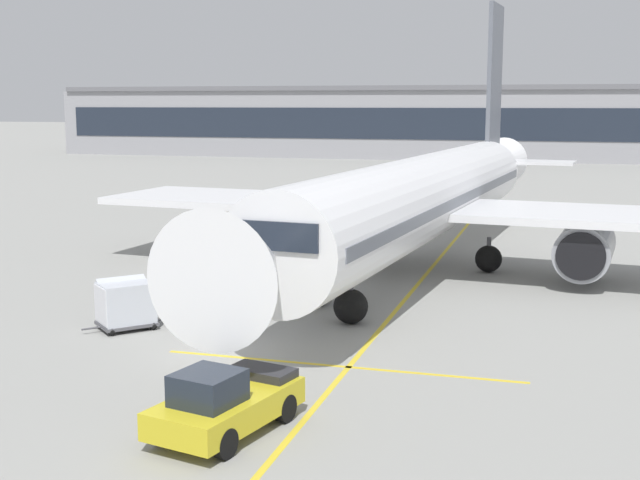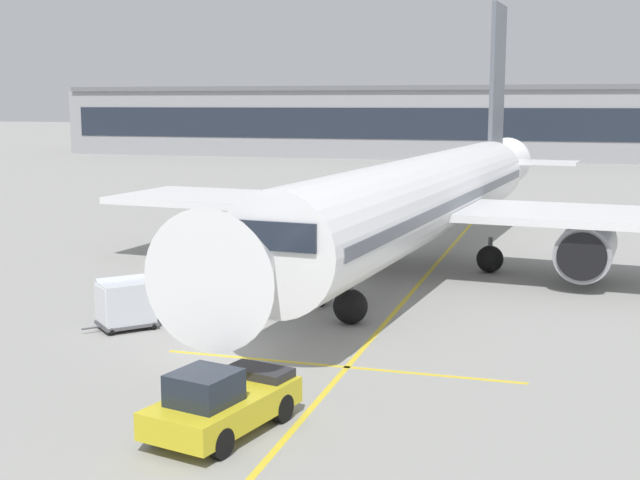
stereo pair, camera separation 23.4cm
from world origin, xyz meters
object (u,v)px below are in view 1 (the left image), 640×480
at_px(safety_cone_nose_mark, 255,266).
at_px(belt_loader, 291,284).
at_px(ground_crew_by_loader, 217,278).
at_px(safety_cone_wingtip, 257,268).
at_px(ground_crew_by_carts, 205,284).
at_px(parked_airplane, 426,198).
at_px(safety_cone_engine_keepout, 231,276).
at_px(ground_crew_marshaller, 305,285).
at_px(baggage_cart_second, 125,303).
at_px(pushback_tug, 225,403).
at_px(baggage_cart_lead, 191,296).

bearing_deg(safety_cone_nose_mark, belt_loader, -58.20).
xyz_separation_m(ground_crew_by_loader, safety_cone_wingtip, (-0.18, 5.44, -0.63)).
relative_size(belt_loader, ground_crew_by_carts, 2.59).
xyz_separation_m(parked_airplane, safety_cone_engine_keepout, (-8.31, -5.36, -3.39)).
height_order(safety_cone_wingtip, safety_cone_nose_mark, safety_cone_wingtip).
relative_size(belt_loader, ground_crew_by_loader, 2.59).
bearing_deg(ground_crew_by_loader, safety_cone_engine_keepout, 102.36).
relative_size(belt_loader, ground_crew_marshaller, 2.59).
distance_m(baggage_cart_second, pushback_tug, 11.39).
bearing_deg(baggage_cart_lead, ground_crew_by_loader, 96.43).
bearing_deg(ground_crew_by_carts, safety_cone_engine_keepout, 99.08).
relative_size(ground_crew_by_loader, safety_cone_wingtip, 2.31).
xyz_separation_m(belt_loader, ground_crew_marshaller, (0.73, -0.27, 0.08)).
bearing_deg(safety_cone_engine_keepout, pushback_tug, -68.44).
bearing_deg(baggage_cart_second, safety_cone_engine_keepout, 85.43).
xyz_separation_m(safety_cone_engine_keepout, safety_cone_wingtip, (0.60, 1.86, 0.03)).
height_order(safety_cone_engine_keepout, safety_cone_nose_mark, safety_cone_engine_keepout).
relative_size(baggage_cart_second, pushback_tug, 0.54).
bearing_deg(belt_loader, ground_crew_marshaller, -20.23).
height_order(baggage_cart_second, pushback_tug, baggage_cart_second).
bearing_deg(safety_cone_engine_keepout, parked_airplane, 32.85).
bearing_deg(ground_crew_by_loader, ground_crew_marshaller, -3.69).
height_order(parked_airplane, ground_crew_by_carts, parked_airplane).
bearing_deg(ground_crew_by_carts, belt_loader, 20.19).
xyz_separation_m(ground_crew_by_loader, ground_crew_by_carts, (-0.02, -1.23, 0.00)).
bearing_deg(safety_cone_nose_mark, safety_cone_wingtip, -64.78).
bearing_deg(belt_loader, baggage_cart_lead, -130.58).
relative_size(parked_airplane, baggage_cart_lead, 17.70).
height_order(ground_crew_by_loader, safety_cone_nose_mark, ground_crew_by_loader).
xyz_separation_m(ground_crew_by_carts, safety_cone_wingtip, (-0.16, 6.66, -0.63)).
relative_size(baggage_cart_lead, pushback_tug, 0.54).
bearing_deg(pushback_tug, safety_cone_wingtip, 108.03).
bearing_deg(belt_loader, parked_airplane, 64.92).
bearing_deg(ground_crew_by_loader, parked_airplane, 49.93).
xyz_separation_m(ground_crew_marshaller, safety_cone_wingtip, (-4.24, 5.70, -0.63)).
bearing_deg(safety_cone_wingtip, ground_crew_by_loader, -88.10).
bearing_deg(safety_cone_wingtip, pushback_tug, -71.97).
height_order(belt_loader, baggage_cart_second, belt_loader).
xyz_separation_m(belt_loader, safety_cone_nose_mark, (-4.00, 6.46, -0.62)).
height_order(baggage_cart_second, safety_cone_engine_keepout, baggage_cart_second).
distance_m(pushback_tug, safety_cone_engine_keepout, 18.63).
bearing_deg(parked_airplane, safety_cone_wingtip, -155.53).
xyz_separation_m(ground_crew_by_loader, ground_crew_marshaller, (4.06, -0.26, 0.00)).
height_order(pushback_tug, safety_cone_nose_mark, pushback_tug).
relative_size(ground_crew_by_loader, ground_crew_by_carts, 1.00).
bearing_deg(baggage_cart_lead, pushback_tug, -61.16).
bearing_deg(baggage_cart_lead, safety_cone_engine_keepout, 99.47).
bearing_deg(baggage_cart_second, safety_cone_wingtip, 83.01).
xyz_separation_m(baggage_cart_lead, ground_crew_by_carts, (-0.40, 2.21, -0.00)).
bearing_deg(pushback_tug, ground_crew_by_loader, 113.80).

